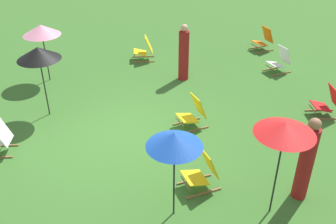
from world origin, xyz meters
TOP-DOWN VIEW (x-y plane):
  - ground_plane at (0.00, 0.00)m, footprint 40.00×40.00m
  - deckchair_1 at (0.30, 5.32)m, footprint 0.61×0.83m
  - deckchair_2 at (-0.01, 1.83)m, footprint 0.61×0.84m
  - deckchair_4 at (-4.26, 5.75)m, footprint 0.61×0.83m
  - deckchair_6 at (-2.42, 5.42)m, footprint 0.61×0.84m
  - deckchair_7 at (2.14, 1.37)m, footprint 0.58×0.82m
  - deckchair_8 at (-4.36, 1.44)m, footprint 0.60×0.83m
  - umbrella_0 at (-3.51, -1.68)m, footprint 1.08×1.08m
  - umbrella_1 at (2.71, 0.65)m, footprint 0.95×0.95m
  - umbrella_2 at (3.07, 2.39)m, footprint 1.01×1.01m
  - umbrella_3 at (-1.43, -1.64)m, footprint 1.05×1.05m
  - person_0 at (-2.63, 2.32)m, footprint 0.38×0.38m
  - person_1 at (2.83, 3.12)m, footprint 0.35×0.35m

SIDE VIEW (x-z plane):
  - ground_plane at x=0.00m, z-range 0.00..0.00m
  - deckchair_1 at x=0.30m, z-range -0.05..0.79m
  - deckchair_2 at x=-0.01m, z-range -0.05..0.79m
  - deckchair_4 at x=-4.26m, z-range -0.05..0.79m
  - deckchair_6 at x=-2.42m, z-range -0.05..0.79m
  - deckchair_7 at x=2.14m, z-range -0.05..0.79m
  - deckchair_8 at x=-4.36m, z-range -0.05..0.79m
  - person_0 at x=-2.63m, z-range -0.05..1.68m
  - person_1 at x=2.83m, z-range -0.03..1.72m
  - umbrella_0 at x=-3.51m, z-range 0.71..2.45m
  - umbrella_1 at x=2.71m, z-range 0.76..2.54m
  - umbrella_3 at x=-1.43m, z-range 0.77..2.63m
  - umbrella_2 at x=3.07m, z-range 0.86..2.80m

